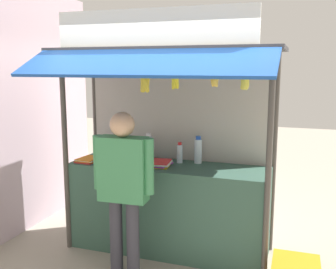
{
  "coord_description": "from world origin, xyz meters",
  "views": [
    {
      "loc": [
        1.39,
        -4.03,
        2.09
      ],
      "look_at": [
        0.0,
        0.0,
        1.35
      ],
      "focal_mm": 42.11,
      "sensor_mm": 36.0,
      "label": 1
    }
  ],
  "objects_px": {
    "magazine_stack_front_left": "(89,160)",
    "banana_bunch_rightmost": "(245,82)",
    "water_bottle_center": "(180,153)",
    "banana_bunch_inner_right": "(215,79)",
    "banana_bunch_inner_left": "(175,81)",
    "water_bottle_mid_left": "(148,147)",
    "magazine_stack_rear_center": "(159,163)",
    "water_bottle_back_right": "(98,147)",
    "magazine_stack_back_left": "(129,162)",
    "vendor_person": "(123,180)",
    "banana_bunch_leftmost": "(145,84)",
    "water_bottle_far_left": "(108,148)",
    "water_bottle_far_right": "(136,150)",
    "water_bottle_left": "(198,151)"
  },
  "relations": [
    {
      "from": "water_bottle_mid_left",
      "to": "magazine_stack_front_left",
      "type": "xyz_separation_m",
      "value": [
        -0.6,
        -0.36,
        -0.12
      ]
    },
    {
      "from": "magazine_stack_back_left",
      "to": "water_bottle_far_left",
      "type": "bearing_deg",
      "value": 142.96
    },
    {
      "from": "water_bottle_far_left",
      "to": "magazine_stack_front_left",
      "type": "distance_m",
      "value": 0.3
    },
    {
      "from": "banana_bunch_inner_right",
      "to": "vendor_person",
      "type": "relative_size",
      "value": 0.15
    },
    {
      "from": "water_bottle_far_right",
      "to": "banana_bunch_inner_right",
      "type": "relative_size",
      "value": 1.06
    },
    {
      "from": "banana_bunch_inner_left",
      "to": "banana_bunch_inner_right",
      "type": "bearing_deg",
      "value": -0.01
    },
    {
      "from": "vendor_person",
      "to": "water_bottle_mid_left",
      "type": "bearing_deg",
      "value": 94.32
    },
    {
      "from": "water_bottle_back_right",
      "to": "banana_bunch_inner_left",
      "type": "xyz_separation_m",
      "value": [
        1.16,
        -0.55,
        0.82
      ]
    },
    {
      "from": "water_bottle_back_right",
      "to": "water_bottle_mid_left",
      "type": "distance_m",
      "value": 0.62
    },
    {
      "from": "water_bottle_far_left",
      "to": "banana_bunch_rightmost",
      "type": "height_order",
      "value": "banana_bunch_rightmost"
    },
    {
      "from": "water_bottle_left",
      "to": "water_bottle_far_left",
      "type": "height_order",
      "value": "water_bottle_left"
    },
    {
      "from": "water_bottle_far_left",
      "to": "magazine_stack_rear_center",
      "type": "distance_m",
      "value": 0.77
    },
    {
      "from": "water_bottle_far_left",
      "to": "banana_bunch_leftmost",
      "type": "relative_size",
      "value": 0.73
    },
    {
      "from": "magazine_stack_back_left",
      "to": "banana_bunch_inner_left",
      "type": "bearing_deg",
      "value": -22.14
    },
    {
      "from": "water_bottle_far_right",
      "to": "magazine_stack_back_left",
      "type": "relative_size",
      "value": 0.88
    },
    {
      "from": "magazine_stack_back_left",
      "to": "water_bottle_mid_left",
      "type": "bearing_deg",
      "value": 81.42
    },
    {
      "from": "banana_bunch_inner_right",
      "to": "water_bottle_mid_left",
      "type": "bearing_deg",
      "value": 144.7
    },
    {
      "from": "water_bottle_back_right",
      "to": "water_bottle_far_right",
      "type": "xyz_separation_m",
      "value": [
        0.51,
        -0.01,
        -0.0
      ]
    },
    {
      "from": "water_bottle_far_left",
      "to": "banana_bunch_inner_left",
      "type": "relative_size",
      "value": 0.83
    },
    {
      "from": "water_bottle_back_right",
      "to": "banana_bunch_rightmost",
      "type": "distance_m",
      "value": 2.07
    },
    {
      "from": "banana_bunch_leftmost",
      "to": "banana_bunch_rightmost",
      "type": "relative_size",
      "value": 1.17
    },
    {
      "from": "water_bottle_center",
      "to": "banana_bunch_leftmost",
      "type": "distance_m",
      "value": 1.01
    },
    {
      "from": "water_bottle_far_left",
      "to": "water_bottle_left",
      "type": "bearing_deg",
      "value": 3.02
    },
    {
      "from": "water_bottle_far_left",
      "to": "banana_bunch_inner_left",
      "type": "xyz_separation_m",
      "value": [
        1.03,
        -0.57,
        0.84
      ]
    },
    {
      "from": "magazine_stack_back_left",
      "to": "banana_bunch_inner_left",
      "type": "xyz_separation_m",
      "value": [
        0.61,
        -0.25,
        0.91
      ]
    },
    {
      "from": "water_bottle_mid_left",
      "to": "vendor_person",
      "type": "relative_size",
      "value": 0.18
    },
    {
      "from": "water_bottle_mid_left",
      "to": "magazine_stack_back_left",
      "type": "xyz_separation_m",
      "value": [
        -0.06,
        -0.41,
        -0.1
      ]
    },
    {
      "from": "water_bottle_left",
      "to": "water_bottle_far_right",
      "type": "relative_size",
      "value": 1.19
    },
    {
      "from": "water_bottle_mid_left",
      "to": "banana_bunch_inner_left",
      "type": "relative_size",
      "value": 1.11
    },
    {
      "from": "magazine_stack_back_left",
      "to": "banana_bunch_inner_right",
      "type": "relative_size",
      "value": 1.21
    },
    {
      "from": "banana_bunch_inner_right",
      "to": "magazine_stack_front_left",
      "type": "bearing_deg",
      "value": 168.92
    },
    {
      "from": "banana_bunch_leftmost",
      "to": "banana_bunch_inner_right",
      "type": "distance_m",
      "value": 0.7
    },
    {
      "from": "water_bottle_back_right",
      "to": "magazine_stack_front_left",
      "type": "bearing_deg",
      "value": -87.78
    },
    {
      "from": "water_bottle_center",
      "to": "water_bottle_mid_left",
      "type": "bearing_deg",
      "value": 168.61
    },
    {
      "from": "banana_bunch_rightmost",
      "to": "magazine_stack_rear_center",
      "type": "bearing_deg",
      "value": 159.66
    },
    {
      "from": "water_bottle_back_right",
      "to": "vendor_person",
      "type": "distance_m",
      "value": 1.1
    },
    {
      "from": "water_bottle_back_right",
      "to": "banana_bunch_rightmost",
      "type": "relative_size",
      "value": 0.98
    },
    {
      "from": "water_bottle_center",
      "to": "banana_bunch_rightmost",
      "type": "xyz_separation_m",
      "value": [
        0.79,
        -0.58,
        0.84
      ]
    },
    {
      "from": "water_bottle_left",
      "to": "magazine_stack_back_left",
      "type": "height_order",
      "value": "water_bottle_left"
    },
    {
      "from": "water_bottle_center",
      "to": "banana_bunch_rightmost",
      "type": "distance_m",
      "value": 1.29
    },
    {
      "from": "water_bottle_back_right",
      "to": "water_bottle_far_left",
      "type": "distance_m",
      "value": 0.12
    },
    {
      "from": "water_bottle_left",
      "to": "banana_bunch_rightmost",
      "type": "bearing_deg",
      "value": -46.87
    },
    {
      "from": "banana_bunch_inner_left",
      "to": "banana_bunch_rightmost",
      "type": "relative_size",
      "value": 1.02
    },
    {
      "from": "water_bottle_back_right",
      "to": "banana_bunch_rightmost",
      "type": "height_order",
      "value": "banana_bunch_rightmost"
    },
    {
      "from": "water_bottle_mid_left",
      "to": "magazine_stack_rear_center",
      "type": "distance_m",
      "value": 0.41
    },
    {
      "from": "magazine_stack_front_left",
      "to": "banana_bunch_rightmost",
      "type": "height_order",
      "value": "banana_bunch_rightmost"
    },
    {
      "from": "water_bottle_mid_left",
      "to": "water_bottle_center",
      "type": "height_order",
      "value": "water_bottle_mid_left"
    },
    {
      "from": "water_bottle_far_right",
      "to": "banana_bunch_inner_left",
      "type": "xyz_separation_m",
      "value": [
        0.65,
        -0.54,
        0.82
      ]
    },
    {
      "from": "banana_bunch_inner_right",
      "to": "banana_bunch_inner_left",
      "type": "relative_size",
      "value": 0.89
    },
    {
      "from": "banana_bunch_rightmost",
      "to": "water_bottle_center",
      "type": "bearing_deg",
      "value": 143.93
    }
  ]
}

